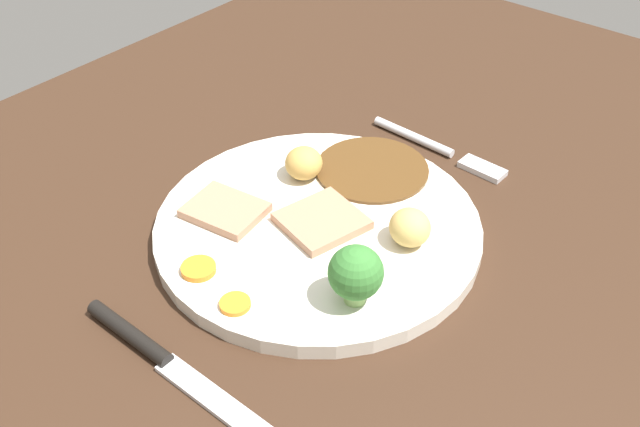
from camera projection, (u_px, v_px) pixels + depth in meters
dining_table at (290, 272)px, 62.56cm from camera, size 120.00×84.00×3.60cm
dinner_plate at (320, 229)px, 63.16cm from camera, size 28.15×28.15×1.40cm
gravy_pool at (372, 169)px, 68.65cm from camera, size 10.66×10.66×0.30cm
meat_slice_main at (225, 210)px, 63.41cm from camera, size 6.03×7.16×0.80cm
meat_slice_under at (322, 221)px, 62.27cm from camera, size 7.78×7.56×0.80cm
roast_potato_left at (410, 227)px, 59.83cm from camera, size 5.01×5.03×3.07cm
roast_potato_right at (304, 163)px, 67.09cm from camera, size 4.86×4.79×2.96cm
carrot_coin_front at (198, 269)px, 57.84cm from camera, size 2.81×2.81×0.51cm
carrot_coin_back at (235, 304)px, 54.90cm from camera, size 2.39×2.39×0.41cm
broccoli_floret at (356, 274)px, 53.77cm from camera, size 4.21×4.21×4.98cm
fork at (441, 149)px, 73.32cm from camera, size 2.15×15.29×0.90cm
knife at (159, 357)px, 52.42cm from camera, size 1.72×18.50×1.20cm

